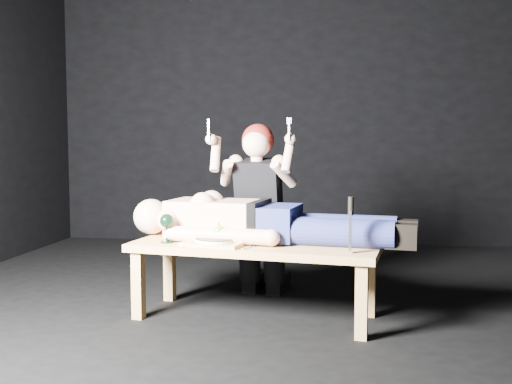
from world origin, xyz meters
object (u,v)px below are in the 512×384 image
at_px(goblet, 167,228).
at_px(carving_knife, 351,225).
at_px(serving_tray, 215,243).
at_px(table, 255,280).
at_px(kneeling_woman, 261,208).
at_px(lying_man, 268,217).

bearing_deg(goblet, carving_knife, -10.29).
distance_m(goblet, carving_knife, 1.09).
distance_m(serving_tray, goblet, 0.31).
height_order(serving_tray, carving_knife, carving_knife).
height_order(goblet, carving_knife, carving_knife).
xyz_separation_m(table, goblet, (-0.52, -0.06, 0.31)).
bearing_deg(carving_knife, kneeling_woman, 135.24).
distance_m(table, goblet, 0.61).
xyz_separation_m(lying_man, serving_tray, (-0.29, -0.19, -0.13)).
relative_size(lying_man, kneeling_woman, 1.34).
distance_m(kneeling_woman, carving_knife, 0.98).
height_order(table, lying_man, lying_man).
height_order(table, carving_knife, carving_knife).
distance_m(lying_man, goblet, 0.61).
relative_size(table, kneeling_woman, 1.21).
distance_m(table, kneeling_woman, 0.66).
bearing_deg(table, goblet, -164.94).
bearing_deg(table, lying_man, 66.99).
relative_size(kneeling_woman, serving_tray, 3.46).
height_order(lying_man, kneeling_woman, kneeling_woman).
bearing_deg(kneeling_woman, goblet, -121.09).
relative_size(goblet, carving_knife, 0.57).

